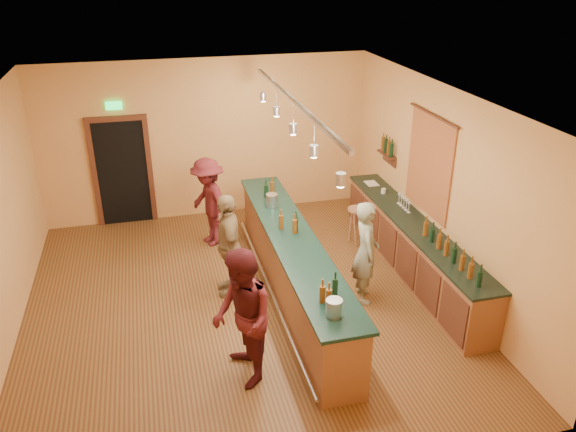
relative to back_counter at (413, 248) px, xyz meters
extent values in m
plane|color=#582C19|center=(-2.97, -0.18, -0.49)|extent=(7.00, 7.00, 0.00)
cube|color=silver|center=(-2.97, -0.18, 2.71)|extent=(6.50, 7.00, 0.02)
cube|color=#D89351|center=(-2.97, 3.32, 1.11)|extent=(6.50, 0.02, 3.20)
cube|color=#D89351|center=(-2.97, -3.68, 1.11)|extent=(6.50, 0.02, 3.20)
cube|color=#D89351|center=(0.28, -0.18, 1.11)|extent=(0.02, 7.00, 3.20)
cube|color=black|center=(-4.67, 3.30, 0.56)|extent=(0.95, 0.06, 2.10)
cube|color=#472215|center=(-5.19, 3.28, 0.56)|extent=(0.10, 0.08, 2.10)
cube|color=#472215|center=(-4.14, 3.28, 0.56)|extent=(0.10, 0.08, 2.10)
cube|color=#472215|center=(-4.67, 3.28, 1.66)|extent=(1.15, 0.08, 0.10)
cube|color=#19E54C|center=(-4.67, 3.27, 1.91)|extent=(0.30, 0.04, 0.15)
cube|color=maroon|center=(0.26, 0.22, 1.36)|extent=(0.03, 1.40, 1.60)
cube|color=#472215|center=(0.19, 1.72, 1.06)|extent=(0.16, 0.55, 0.03)
cube|color=#472215|center=(0.26, 1.72, 0.96)|extent=(0.03, 0.55, 0.18)
cube|color=brown|center=(0.00, 0.02, -0.04)|extent=(0.55, 4.50, 0.90)
cube|color=black|center=(0.00, 0.02, 0.43)|extent=(0.60, 4.55, 0.04)
cylinder|color=silver|center=(0.00, 1.32, 0.50)|extent=(0.09, 0.09, 0.09)
cube|color=silver|center=(-0.03, 1.82, 0.46)|extent=(0.22, 0.30, 0.01)
cube|color=brown|center=(-2.13, -0.18, 0.01)|extent=(0.60, 5.00, 1.00)
cube|color=black|center=(-2.13, -0.18, 0.54)|extent=(0.70, 5.10, 0.05)
cylinder|color=silver|center=(-2.49, -0.18, -0.34)|extent=(0.05, 5.00, 0.05)
cylinder|color=silver|center=(-2.18, -2.28, 0.67)|extent=(0.20, 0.20, 0.22)
cylinder|color=silver|center=(-2.18, 1.02, 0.67)|extent=(0.20, 0.20, 0.22)
cube|color=silver|center=(-2.13, -0.18, 2.65)|extent=(0.06, 4.60, 0.05)
cylinder|color=silver|center=(-2.13, -2.18, 2.46)|extent=(0.01, 0.01, 0.35)
cylinder|color=#A5A5AD|center=(-2.13, -2.18, 2.26)|extent=(0.11, 0.11, 0.14)
cylinder|color=#FFEABF|center=(-2.13, -2.18, 2.18)|extent=(0.08, 0.08, 0.02)
cylinder|color=silver|center=(-2.13, -1.18, 2.46)|extent=(0.01, 0.01, 0.35)
cylinder|color=#A5A5AD|center=(-2.13, -1.18, 2.26)|extent=(0.11, 0.11, 0.14)
cylinder|color=#FFEABF|center=(-2.13, -1.18, 2.18)|extent=(0.08, 0.08, 0.02)
cylinder|color=silver|center=(-2.13, -0.18, 2.46)|extent=(0.01, 0.01, 0.35)
cylinder|color=#A5A5AD|center=(-2.13, -0.18, 2.26)|extent=(0.11, 0.11, 0.14)
cylinder|color=#FFEABF|center=(-2.13, -0.18, 2.18)|extent=(0.08, 0.08, 0.02)
cylinder|color=silver|center=(-2.13, 0.82, 2.46)|extent=(0.01, 0.01, 0.35)
cylinder|color=#A5A5AD|center=(-2.13, 0.82, 2.26)|extent=(0.11, 0.11, 0.14)
cylinder|color=#FFEABF|center=(-2.13, 0.82, 2.18)|extent=(0.08, 0.08, 0.02)
cylinder|color=silver|center=(-2.13, 1.82, 2.46)|extent=(0.01, 0.01, 0.35)
cylinder|color=#A5A5AD|center=(-2.13, 1.82, 2.26)|extent=(0.11, 0.11, 0.14)
cylinder|color=#FFEABF|center=(-2.13, 1.82, 2.18)|extent=(0.08, 0.08, 0.02)
imported|color=gray|center=(-1.07, -0.53, 0.34)|extent=(0.51, 0.67, 1.66)
imported|color=#59191E|center=(-3.22, -1.88, 0.43)|extent=(0.77, 0.95, 1.83)
imported|color=#997A51|center=(-3.07, 0.20, 0.36)|extent=(0.46, 1.01, 1.69)
imported|color=#59191E|center=(-3.16, 1.95, 0.35)|extent=(0.93, 1.22, 1.68)
cylinder|color=#A06D48|center=(-0.52, 1.26, 0.21)|extent=(0.35, 0.35, 0.04)
cylinder|color=#A06D48|center=(-0.39, 1.26, -0.15)|extent=(0.04, 0.04, 0.68)
cylinder|color=#A06D48|center=(-0.59, 1.37, -0.15)|extent=(0.04, 0.04, 0.68)
cylinder|color=#A06D48|center=(-0.59, 1.14, -0.15)|extent=(0.04, 0.04, 0.68)
camera|label=1|loc=(-4.09, -7.52, 4.47)|focal=35.00mm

